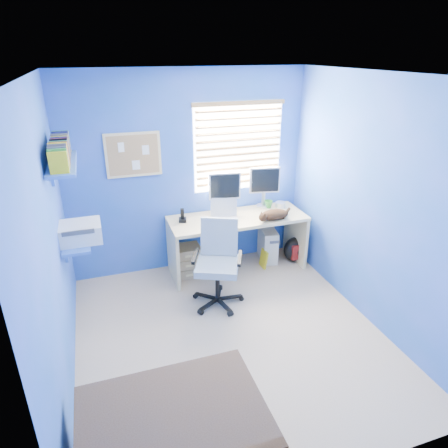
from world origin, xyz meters
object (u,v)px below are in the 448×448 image
object	(u,v)px
desk	(237,243)
cat	(274,215)
office_chair	(218,274)
laptop	(224,211)
tower_pc	(268,244)

from	to	relation	value
desk	cat	distance (m)	0.63
desk	office_chair	xyz separation A→B (m)	(-0.46, -0.63, -0.01)
laptop	office_chair	world-z (taller)	office_chair
office_chair	tower_pc	bearing A→B (deg)	38.37
tower_pc	laptop	bearing A→B (deg)	-158.45
desk	office_chair	distance (m)	0.78
desk	tower_pc	size ratio (longest dim) A/B	3.84
laptop	desk	bearing A→B (deg)	22.15
desk	cat	world-z (taller)	cat
cat	desk	bearing A→B (deg)	134.01
desk	cat	size ratio (longest dim) A/B	4.77
laptop	tower_pc	xyz separation A→B (m)	(0.68, 0.14, -0.62)
desk	office_chair	bearing A→B (deg)	-126.25
desk	tower_pc	distance (m)	0.53
desk	laptop	world-z (taller)	laptop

